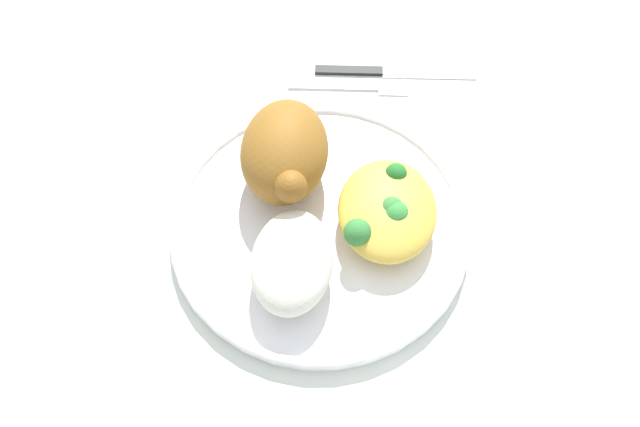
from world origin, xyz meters
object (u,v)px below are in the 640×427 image
at_px(roasted_chicken, 285,153).
at_px(rice_pile, 292,262).
at_px(plate, 320,223).
at_px(fork, 355,87).
at_px(mac_cheese_with_broccoli, 387,210).
at_px(knife, 382,71).

height_order(roasted_chicken, rice_pile, roasted_chicken).
relative_size(plate, fork, 2.05).
distance_m(rice_pile, mac_cheese_with_broccoli, 0.10).
xyz_separation_m(plate, fork, (-0.19, 0.02, -0.01)).
xyz_separation_m(plate, mac_cheese_with_broccoli, (-0.00, 0.06, 0.03)).
relative_size(rice_pile, knife, 0.54).
relative_size(mac_cheese_with_broccoli, knife, 0.60).
relative_size(roasted_chicken, mac_cheese_with_broccoli, 1.07).
bearing_deg(mac_cheese_with_broccoli, rice_pile, -51.92).
distance_m(fork, knife, 0.04).
distance_m(mac_cheese_with_broccoli, fork, 0.19).
relative_size(rice_pile, mac_cheese_with_broccoli, 0.91).
bearing_deg(mac_cheese_with_broccoli, plate, -86.56).
bearing_deg(roasted_chicken, knife, 151.79).
distance_m(roasted_chicken, rice_pile, 0.11).
relative_size(roasted_chicken, knife, 0.64).
distance_m(plate, knife, 0.22).
xyz_separation_m(mac_cheese_with_broccoli, knife, (-0.21, -0.01, -0.03)).
relative_size(plate, rice_pile, 2.82).
bearing_deg(fork, rice_pile, -9.49).
relative_size(roasted_chicken, rice_pile, 1.18).
height_order(rice_pile, fork, rice_pile).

